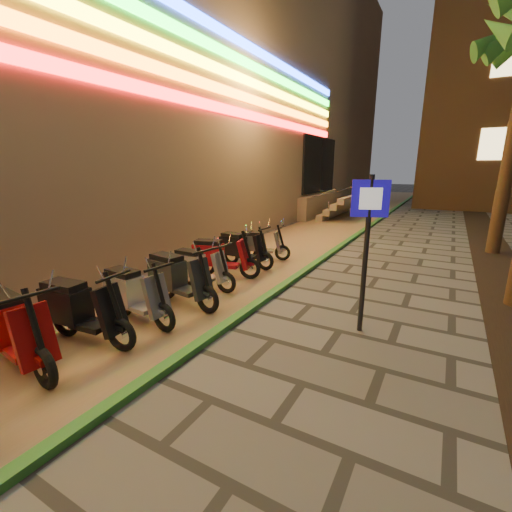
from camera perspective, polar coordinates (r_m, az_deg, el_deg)
The scene contains 12 objects.
parking_strip at distance 12.42m, azimuth 5.94°, elevation 2.02°, with size 3.40×60.00×0.01m, color #8C7251.
green_curb at distance 11.86m, azimuth 13.49°, elevation 1.31°, with size 0.18×60.00×0.10m, color #2A712A.
mall_building at distance 21.44m, azimuth -30.88°, elevation 25.62°, with size 24.23×44.00×15.00m.
pedestrian_sign at distance 5.69m, azimuth 18.08°, elevation 3.57°, with size 0.54×0.23×2.59m.
scooter_5 at distance 5.81m, azimuth -35.57°, elevation -9.79°, with size 1.85×0.71×1.30m.
scooter_6 at distance 6.09m, azimuth -27.45°, elevation -7.86°, with size 1.77×0.66×1.24m.
scooter_7 at distance 6.51m, azimuth -19.82°, elevation -5.87°, with size 1.69×0.62×1.19m.
scooter_8 at distance 7.07m, azimuth -13.12°, elevation -3.44°, with size 1.81×0.71×1.27m.
scooter_9 at distance 7.89m, azimuth -9.64°, elevation -1.87°, with size 1.58×0.56×1.12m.
scooter_10 at distance 8.61m, azimuth -6.30°, elevation -0.07°, with size 1.72×0.86×1.21m.
scooter_11 at distance 9.52m, azimuth -2.59°, elevation 1.34°, with size 1.68×0.59×1.18m.
scooter_12 at distance 10.23m, azimuth 0.48°, elevation 2.02°, with size 1.51×0.77×1.07m.
Camera 1 is at (2.20, -1.14, 2.70)m, focal length 24.00 mm.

